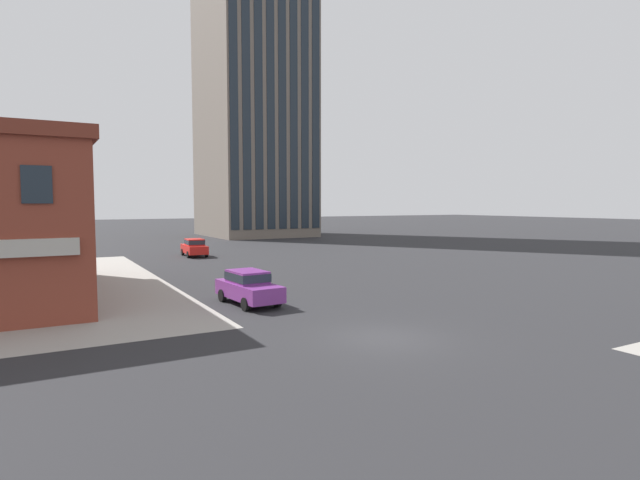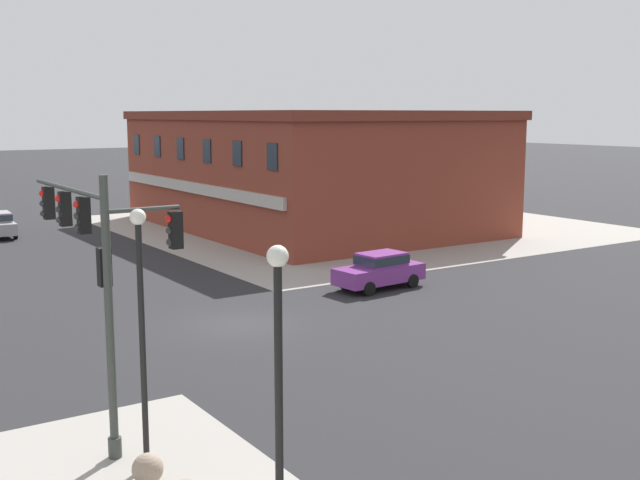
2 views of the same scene
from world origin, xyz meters
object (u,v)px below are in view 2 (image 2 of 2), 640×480
at_px(car_main_mid, 380,269).
at_px(bollard_sphere_curb_a, 148,469).
at_px(street_lamp_corner_near, 141,311).
at_px(street_lamp_mid_sidewalk, 279,383).
at_px(traffic_signal_main, 97,261).

bearing_deg(car_main_mid, bollard_sphere_curb_a, -51.92).
xyz_separation_m(street_lamp_corner_near, car_main_mid, (-12.04, 16.09, -2.80)).
distance_m(bollard_sphere_curb_a, car_main_mid, 20.79).
distance_m(street_lamp_corner_near, car_main_mid, 20.29).
xyz_separation_m(street_lamp_corner_near, street_lamp_mid_sidewalk, (5.79, 0.16, -0.01)).
relative_size(traffic_signal_main, car_main_mid, 1.48).
xyz_separation_m(traffic_signal_main, car_main_mid, (-9.83, 16.33, -3.61)).
height_order(street_lamp_corner_near, street_lamp_mid_sidewalk, street_lamp_corner_near).
relative_size(street_lamp_corner_near, car_main_mid, 1.33).
bearing_deg(street_lamp_mid_sidewalk, traffic_signal_main, -177.13).
bearing_deg(bollard_sphere_curb_a, car_main_mid, 128.08).
height_order(traffic_signal_main, bollard_sphere_curb_a, traffic_signal_main).
height_order(traffic_signal_main, street_lamp_mid_sidewalk, traffic_signal_main).
relative_size(street_lamp_corner_near, street_lamp_mid_sidewalk, 1.00).
relative_size(traffic_signal_main, street_lamp_mid_sidewalk, 1.12).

